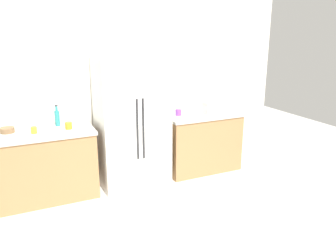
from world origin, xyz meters
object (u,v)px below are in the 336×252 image
at_px(bottle_a, 57,118).
at_px(cup_a, 178,112).
at_px(cup_b, 69,126).
at_px(refrigerator, 132,123).
at_px(toaster, 213,108).
at_px(bowl_a, 7,130).
at_px(cup_c, 34,130).

height_order(bottle_a, cup_a, bottle_a).
xyz_separation_m(cup_a, cup_b, (-1.58, -0.06, -0.00)).
xyz_separation_m(refrigerator, cup_b, (-0.83, 0.01, 0.06)).
xyz_separation_m(toaster, bowl_a, (-2.80, 0.20, -0.06)).
bearing_deg(cup_b, cup_a, 2.16).
bearing_deg(cup_b, bowl_a, 168.24).
height_order(toaster, cup_b, toaster).
relative_size(bottle_a, cup_c, 3.35).
bearing_deg(toaster, cup_c, 179.23).
xyz_separation_m(toaster, bottle_a, (-2.20, 0.26, 0.02)).
bearing_deg(bottle_a, cup_a, -5.07).
bearing_deg(cup_a, bottle_a, 174.93).
bearing_deg(bottle_a, refrigerator, -13.13).
distance_m(cup_a, cup_b, 1.58).
relative_size(cup_c, bowl_a, 0.50).
distance_m(cup_a, cup_c, 1.99).
bearing_deg(refrigerator, cup_a, 5.41).
height_order(cup_b, bowl_a, cup_b).
distance_m(toaster, cup_c, 2.51).
bearing_deg(toaster, refrigerator, 177.97).
xyz_separation_m(cup_b, cup_c, (-0.41, -0.02, -0.00)).
bearing_deg(cup_c, bottle_a, 37.05).
relative_size(cup_a, cup_c, 1.09).
height_order(toaster, bowl_a, toaster).
xyz_separation_m(refrigerator, bottle_a, (-0.94, 0.22, 0.12)).
xyz_separation_m(bottle_a, cup_c, (-0.31, -0.23, -0.07)).
height_order(refrigerator, bottle_a, refrigerator).
bearing_deg(cup_a, cup_b, -177.84).
xyz_separation_m(toaster, cup_c, (-2.51, 0.03, -0.05)).
distance_m(refrigerator, bottle_a, 0.97).
bearing_deg(toaster, cup_b, 178.48).
relative_size(toaster, cup_b, 3.15).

